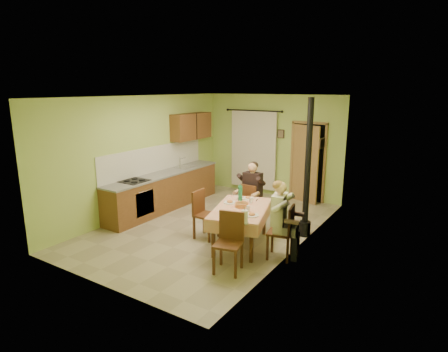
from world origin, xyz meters
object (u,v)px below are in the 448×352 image
Objects in this scene: chair_left at (206,224)px; stove_flue at (307,187)px; dining_table at (241,227)px; chair_near at (228,255)px; chair_right at (281,242)px; chair_far at (251,212)px; man_right at (281,211)px; man_far at (252,186)px.

stove_flue reaches higher than chair_left.
dining_table is 0.64× the size of stove_flue.
chair_near is 1.01× the size of chair_right.
dining_table is at bearing -127.14° from stove_flue.
dining_table is 1.90× the size of chair_far.
dining_table is 0.88m from chair_right.
stove_flue is at bearing -11.73° from man_right.
stove_flue is (0.51, 2.15, 0.73)m from chair_near.
man_far reaches higher than chair_far.
chair_left is 1.75m from man_right.
chair_left is (-0.79, -0.05, -0.09)m from dining_table.
chair_near is (0.72, -2.10, 0.00)m from chair_far.
chair_far is at bearing 158.07° from chair_left.
chair_far is 0.97× the size of chair_left.
chair_far is at bearing -177.63° from stove_flue.
chair_near is at bearing -103.30° from stove_flue.
chair_right is 1.82m from man_far.
stove_flue reaches higher than dining_table.
chair_near is at bearing -87.72° from dining_table.
chair_far is 0.59m from man_far.
chair_far is 1.80m from man_right.
man_right reaches higher than chair_left.
chair_far is at bearing -90.00° from man_far.
stove_flue is at bearing -117.72° from chair_near.
stove_flue reaches higher than man_right.
stove_flue is at bearing 2.87° from man_far.
man_right is (1.65, -0.04, 0.59)m from chair_left.
chair_near is 1.02× the size of chair_left.
chair_far is 1.71m from chair_right.
stove_flue is (1.23, 0.05, 0.74)m from chair_far.
dining_table is 0.79m from chair_left.
chair_far is 0.34× the size of stove_flue.
stove_flue reaches higher than chair_right.
chair_left is (-1.66, 0.04, -0.00)m from chair_right.
dining_table is 1.00m from man_right.
chair_near reaches higher than chair_left.
chair_far is at bearing 34.74° from chair_right.
man_right reaches higher than chair_far.
chair_left reaches higher than dining_table.
man_right is at bearing -133.29° from chair_near.
stove_flue is (0.00, 1.23, 0.15)m from man_right.
man_far is at bearing 34.03° from man_right.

